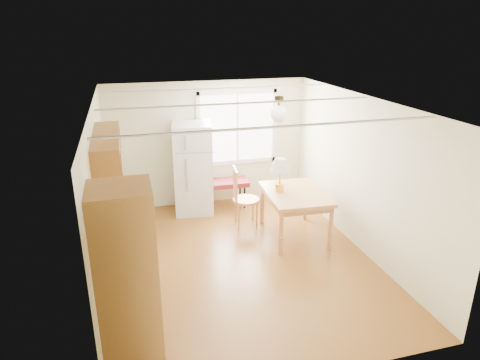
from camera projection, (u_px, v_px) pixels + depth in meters
name	position (u px, v px, depth m)	size (l,w,h in m)	color
room_shell	(241.00, 186.00, 6.34)	(4.60, 5.60, 2.62)	#5F3613
kitchen_run	(126.00, 246.00, 5.48)	(0.65, 3.40, 2.20)	brown
window_unit	(237.00, 128.00, 8.62)	(1.64, 0.05, 1.51)	white
pendant_light	(279.00, 113.00, 6.54)	(0.26, 0.26, 0.40)	#302315
refrigerator	(193.00, 168.00, 8.29)	(0.82, 0.82, 1.77)	silver
bench	(218.00, 184.00, 8.55)	(1.24, 0.50, 0.56)	maroon
dining_table	(295.00, 198.00, 7.32)	(1.06, 1.37, 0.82)	#B87847
chair	(240.00, 193.00, 7.73)	(0.49, 0.49, 1.11)	#B87847
table_lamp	(280.00, 168.00, 7.19)	(0.34, 0.34, 0.58)	gold
coffee_maker	(125.00, 257.00, 4.84)	(0.21, 0.26, 0.38)	black
kettle	(121.00, 238.00, 5.35)	(0.13, 0.13, 0.24)	red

